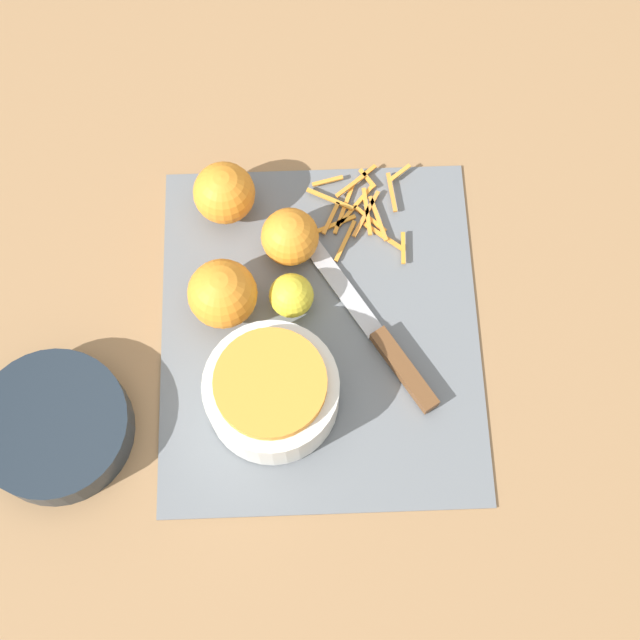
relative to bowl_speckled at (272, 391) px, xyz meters
name	(u,v)px	position (x,y,z in m)	size (l,w,h in m)	color
ground_plane	(320,331)	(0.09, -0.06, -0.04)	(4.00, 4.00, 0.00)	#9E754C
cutting_board	(320,330)	(0.09, -0.06, -0.04)	(0.43, 0.38, 0.01)	slate
bowl_speckled	(272,391)	(0.00, 0.00, 0.00)	(0.15, 0.15, 0.08)	silver
bowl_dark	(55,427)	(-0.03, 0.24, -0.02)	(0.17, 0.17, 0.05)	#1E2833
knife	(389,349)	(0.06, -0.14, -0.03)	(0.24, 0.16, 0.02)	brown
orange_left	(222,294)	(0.12, 0.05, 0.00)	(0.08, 0.08, 0.08)	orange
orange_right	(290,237)	(0.19, -0.02, 0.00)	(0.07, 0.07, 0.07)	orange
orange_back	(224,193)	(0.25, 0.05, 0.00)	(0.08, 0.08, 0.08)	orange
lemon	(291,295)	(0.12, -0.02, -0.01)	(0.05, 0.05, 0.05)	yellow
peel_pile	(361,210)	(0.24, -0.11, -0.03)	(0.14, 0.13, 0.01)	orange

